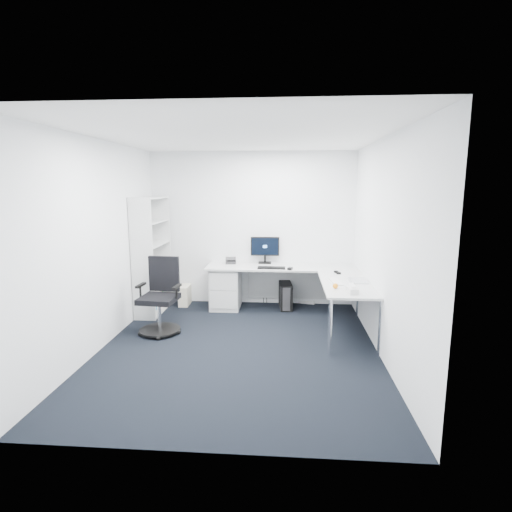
# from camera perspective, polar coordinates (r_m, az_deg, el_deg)

# --- Properties ---
(ground) EXTENTS (4.20, 4.20, 0.00)m
(ground) POSITION_cam_1_polar(r_m,az_deg,el_deg) (5.40, -2.49, -13.00)
(ground) COLOR black
(ceiling) EXTENTS (4.20, 4.20, 0.00)m
(ceiling) POSITION_cam_1_polar(r_m,az_deg,el_deg) (5.00, -2.73, 16.77)
(ceiling) COLOR white
(wall_back) EXTENTS (3.60, 0.02, 2.70)m
(wall_back) POSITION_cam_1_polar(r_m,az_deg,el_deg) (7.10, -0.57, 3.88)
(wall_back) COLOR white
(wall_back) RESTS_ON ground
(wall_front) EXTENTS (3.60, 0.02, 2.70)m
(wall_front) POSITION_cam_1_polar(r_m,az_deg,el_deg) (3.00, -7.42, -4.81)
(wall_front) COLOR white
(wall_front) RESTS_ON ground
(wall_left) EXTENTS (0.02, 4.20, 2.70)m
(wall_left) POSITION_cam_1_polar(r_m,az_deg,el_deg) (5.54, -21.43, 1.43)
(wall_left) COLOR white
(wall_left) RESTS_ON ground
(wall_right) EXTENTS (0.02, 4.20, 2.70)m
(wall_right) POSITION_cam_1_polar(r_m,az_deg,el_deg) (5.13, 17.77, 1.02)
(wall_right) COLOR white
(wall_right) RESTS_ON ground
(l_desk) EXTENTS (2.59, 1.45, 0.76)m
(l_desk) POSITION_cam_1_polar(r_m,az_deg,el_deg) (6.57, 3.73, -5.30)
(l_desk) COLOR #B8BABA
(l_desk) RESTS_ON ground
(drawer_pedestal) EXTENTS (0.50, 0.62, 0.76)m
(drawer_pedestal) POSITION_cam_1_polar(r_m,az_deg,el_deg) (6.99, -4.32, -4.33)
(drawer_pedestal) COLOR #B8BABA
(drawer_pedestal) RESTS_ON ground
(bookshelf) EXTENTS (0.38, 0.97, 1.94)m
(bookshelf) POSITION_cam_1_polar(r_m,az_deg,el_deg) (6.86, -14.70, 0.10)
(bookshelf) COLOR silver
(bookshelf) RESTS_ON ground
(task_chair) EXTENTS (0.66, 0.66, 1.09)m
(task_chair) POSITION_cam_1_polar(r_m,az_deg,el_deg) (5.90, -13.76, -5.67)
(task_chair) COLOR black
(task_chair) RESTS_ON ground
(black_pc_tower) EXTENTS (0.25, 0.48, 0.45)m
(black_pc_tower) POSITION_cam_1_polar(r_m,az_deg,el_deg) (6.99, 4.23, -5.67)
(black_pc_tower) COLOR black
(black_pc_tower) RESTS_ON ground
(beige_pc_tower) EXTENTS (0.18, 0.37, 0.35)m
(beige_pc_tower) POSITION_cam_1_polar(r_m,az_deg,el_deg) (7.29, -10.13, -5.52)
(beige_pc_tower) COLOR beige
(beige_pc_tower) RESTS_ON ground
(power_strip) EXTENTS (0.37, 0.15, 0.04)m
(power_strip) POSITION_cam_1_polar(r_m,az_deg,el_deg) (7.35, 6.93, -6.56)
(power_strip) COLOR silver
(power_strip) RESTS_ON ground
(monitor) EXTENTS (0.51, 0.17, 0.48)m
(monitor) POSITION_cam_1_polar(r_m,az_deg,el_deg) (7.02, 1.29, 0.90)
(monitor) COLOR black
(monitor) RESTS_ON l_desk
(black_keyboard) EXTENTS (0.46, 0.17, 0.02)m
(black_keyboard) POSITION_cam_1_polar(r_m,az_deg,el_deg) (6.62, 2.22, -1.69)
(black_keyboard) COLOR black
(black_keyboard) RESTS_ON l_desk
(mouse) EXTENTS (0.09, 0.12, 0.04)m
(mouse) POSITION_cam_1_polar(r_m,az_deg,el_deg) (6.55, 4.89, -1.79)
(mouse) COLOR black
(mouse) RESTS_ON l_desk
(desk_phone) EXTENTS (0.19, 0.19, 0.12)m
(desk_phone) POSITION_cam_1_polar(r_m,az_deg,el_deg) (7.02, -3.61, -0.61)
(desk_phone) COLOR #28282A
(desk_phone) RESTS_ON l_desk
(laptop) EXTENTS (0.39, 0.38, 0.26)m
(laptop) POSITION_cam_1_polar(r_m,az_deg,el_deg) (5.90, 14.41, -2.26)
(laptop) COLOR silver
(laptop) RESTS_ON l_desk
(white_keyboard) EXTENTS (0.16, 0.44, 0.01)m
(white_keyboard) POSITION_cam_1_polar(r_m,az_deg,el_deg) (5.81, 11.35, -3.60)
(white_keyboard) COLOR silver
(white_keyboard) RESTS_ON l_desk
(headphones) EXTENTS (0.14, 0.19, 0.04)m
(headphones) POSITION_cam_1_polar(r_m,az_deg,el_deg) (6.39, 11.55, -2.23)
(headphones) COLOR black
(headphones) RESTS_ON l_desk
(orange_fruit) EXTENTS (0.07, 0.07, 0.07)m
(orange_fruit) POSITION_cam_1_polar(r_m,az_deg,el_deg) (5.43, 11.27, -4.23)
(orange_fruit) COLOR orange
(orange_fruit) RESTS_ON l_desk
(tissue_box) EXTENTS (0.14, 0.22, 0.07)m
(tissue_box) POSITION_cam_1_polar(r_m,az_deg,el_deg) (5.26, 13.56, -4.79)
(tissue_box) COLOR silver
(tissue_box) RESTS_ON l_desk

